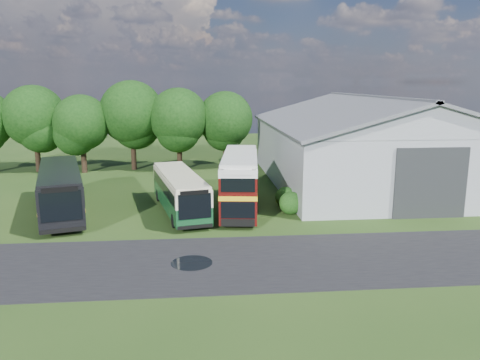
{
  "coord_description": "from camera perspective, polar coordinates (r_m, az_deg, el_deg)",
  "views": [
    {
      "loc": [
        -1.09,
        -26.38,
        9.37
      ],
      "look_at": [
        2.08,
        8.0,
        2.13
      ],
      "focal_mm": 35.0,
      "sensor_mm": 36.0,
      "label": 1
    }
  ],
  "objects": [
    {
      "name": "asphalt_road",
      "position": [
        25.52,
        4.39,
        -9.74
      ],
      "size": [
        60.0,
        8.0,
        0.02
      ],
      "primitive_type": "cube",
      "color": "black",
      "rests_on": "ground"
    },
    {
      "name": "tree_right_a",
      "position": [
        50.35,
        -7.49,
        7.55
      ],
      "size": [
        6.26,
        6.26,
        8.83
      ],
      "color": "black",
      "rests_on": "ground"
    },
    {
      "name": "bus_green_single",
      "position": [
        34.44,
        -7.37,
        -1.39
      ],
      "size": [
        4.62,
        10.78,
        2.9
      ],
      "rotation": [
        0.0,
        0.0,
        0.21
      ],
      "color": "black",
      "rests_on": "ground"
    },
    {
      "name": "storage_shed",
      "position": [
        45.61,
        15.48,
        4.86
      ],
      "size": [
        18.8,
        24.8,
        8.15
      ],
      "color": "gray",
      "rests_on": "ground"
    },
    {
      "name": "ground",
      "position": [
        28.01,
        -2.76,
        -7.71
      ],
      "size": [
        120.0,
        120.0,
        0.0
      ],
      "primitive_type": "plane",
      "color": "#1D3811",
      "rests_on": "ground"
    },
    {
      "name": "shrub_mid",
      "position": [
        36.25,
        5.56,
        -3.19
      ],
      "size": [
        1.6,
        1.6,
        1.6
      ],
      "primitive_type": "sphere",
      "color": "#194714",
      "rests_on": "ground"
    },
    {
      "name": "tree_left_a",
      "position": [
        53.73,
        -23.8,
        7.12
      ],
      "size": [
        6.46,
        6.46,
        9.12
      ],
      "color": "black",
      "rests_on": "ground"
    },
    {
      "name": "puddle",
      "position": [
        25.19,
        -5.91,
        -10.06
      ],
      "size": [
        2.2,
        2.2,
        0.01
      ],
      "primitive_type": "cylinder",
      "color": "black",
      "rests_on": "ground"
    },
    {
      "name": "bus_dark_single",
      "position": [
        36.2,
        -21.04,
        -1.07
      ],
      "size": [
        5.99,
        12.39,
        3.33
      ],
      "rotation": [
        0.0,
        0.0,
        0.28
      ],
      "color": "black",
      "rests_on": "ground"
    },
    {
      "name": "tree_left_b",
      "position": [
        51.44,
        -18.77,
        6.63
      ],
      "size": [
        5.78,
        5.78,
        8.16
      ],
      "color": "black",
      "rests_on": "ground"
    },
    {
      "name": "shrub_front",
      "position": [
        34.36,
        6.18,
        -4.05
      ],
      "size": [
        1.7,
        1.7,
        1.7
      ],
      "primitive_type": "sphere",
      "color": "#194714",
      "rests_on": "ground"
    },
    {
      "name": "tree_mid",
      "position": [
        51.74,
        -13.06,
        8.01
      ],
      "size": [
        6.8,
        6.8,
        9.6
      ],
      "color": "black",
      "rests_on": "ground"
    },
    {
      "name": "tree_right_b",
      "position": [
        51.22,
        -1.81,
        7.44
      ],
      "size": [
        5.98,
        5.98,
        8.45
      ],
      "color": "black",
      "rests_on": "ground"
    },
    {
      "name": "bus_maroon_double",
      "position": [
        34.44,
        -0.0,
        -0.3
      ],
      "size": [
        3.67,
        10.13,
        4.26
      ],
      "rotation": [
        0.0,
        0.0,
        -0.12
      ],
      "color": "black",
      "rests_on": "ground"
    }
  ]
}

